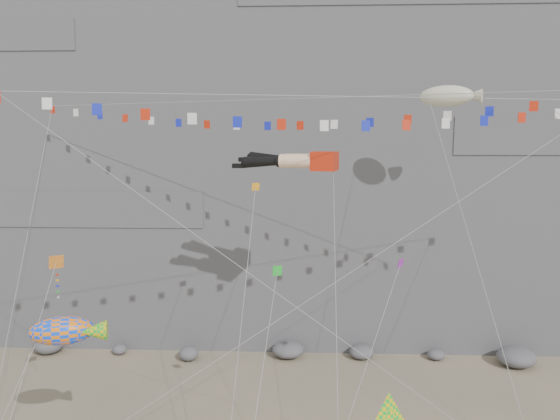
% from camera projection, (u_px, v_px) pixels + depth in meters
% --- Properties ---
extents(cliff, '(80.00, 28.00, 50.00)m').
position_uv_depth(cliff, '(293.00, 69.00, 56.44)').
color(cliff, slate).
rests_on(cliff, ground).
extents(talus_boulders, '(60.00, 3.00, 1.20)m').
position_uv_depth(talus_boulders, '(288.00, 350.00, 44.64)').
color(talus_boulders, '#5C5C61').
rests_on(talus_boulders, ground).
extents(legs_kite, '(6.64, 17.72, 22.58)m').
position_uv_depth(legs_kite, '(296.00, 161.00, 33.44)').
color(legs_kite, red).
rests_on(legs_kite, ground).
extents(flag_banner_upper, '(35.72, 18.76, 27.56)m').
position_uv_depth(flag_banner_upper, '(283.00, 99.00, 34.49)').
color(flag_banner_upper, red).
rests_on(flag_banner_upper, ground).
extents(flag_banner_lower, '(32.28, 7.33, 22.92)m').
position_uv_depth(flag_banner_lower, '(346.00, 97.00, 27.61)').
color(flag_banner_lower, red).
rests_on(flag_banner_lower, ground).
extents(harlequin_kite, '(2.42, 6.62, 12.56)m').
position_uv_depth(harlequin_kite, '(56.00, 263.00, 29.30)').
color(harlequin_kite, red).
rests_on(harlequin_kite, ground).
extents(fish_windsock, '(5.98, 5.33, 10.05)m').
position_uv_depth(fish_windsock, '(62.00, 331.00, 26.55)').
color(fish_windsock, orange).
rests_on(fish_windsock, ground).
extents(blimp_windsock, '(4.50, 16.04, 25.17)m').
position_uv_depth(blimp_windsock, '(446.00, 97.00, 36.28)').
color(blimp_windsock, beige).
rests_on(blimp_windsock, ground).
extents(small_kite_a, '(1.10, 14.36, 20.21)m').
position_uv_depth(small_kite_a, '(255.00, 193.00, 32.94)').
color(small_kite_a, '#FD9D15').
rests_on(small_kite_a, ground).
extents(small_kite_b, '(6.40, 11.37, 16.00)m').
position_uv_depth(small_kite_b, '(399.00, 267.00, 31.87)').
color(small_kite_b, purple).
rests_on(small_kite_b, ground).
extents(small_kite_c, '(2.12, 10.22, 14.56)m').
position_uv_depth(small_kite_c, '(277.00, 275.00, 28.10)').
color(small_kite_c, green).
rests_on(small_kite_c, ground).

